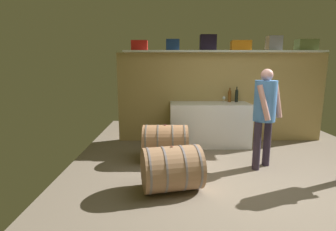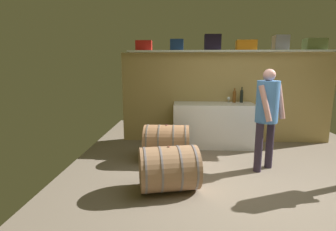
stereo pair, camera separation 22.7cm
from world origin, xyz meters
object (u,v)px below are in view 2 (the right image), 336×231
(winemaker_pouring, at_px, (267,109))
(toolcase_black, at_px, (213,42))
(toolcase_navy, at_px, (177,45))
(wine_bottle_dark, at_px, (242,96))
(work_cabinet, at_px, (213,125))
(wine_glass, at_px, (229,99))
(toolcase_grey, at_px, (281,43))
(wine_barrel_near, at_px, (167,143))
(toolcase_olive, at_px, (315,44))
(toolcase_red, at_px, (144,46))
(wine_bottle_amber, at_px, (234,96))
(toolcase_orange, at_px, (246,45))
(wine_barrel_far, at_px, (169,169))

(winemaker_pouring, bearing_deg, toolcase_black, -102.23)
(toolcase_navy, height_order, wine_bottle_dark, toolcase_navy)
(work_cabinet, xyz_separation_m, wine_glass, (0.35, 0.19, 0.55))
(toolcase_grey, height_order, wine_bottle_dark, toolcase_grey)
(toolcase_black, distance_m, wine_barrel_near, 2.41)
(toolcase_navy, xyz_separation_m, toolcase_olive, (2.89, 0.00, 0.00))
(toolcase_red, relative_size, wine_bottle_amber, 1.10)
(toolcase_orange, distance_m, wine_bottle_dark, 1.07)
(work_cabinet, relative_size, wine_barrel_far, 1.87)
(toolcase_black, bearing_deg, wine_bottle_dark, -7.16)
(toolcase_black, height_order, wine_barrel_far, toolcase_black)
(toolcase_red, distance_m, wine_bottle_dark, 2.39)
(wine_bottle_dark, xyz_separation_m, wine_glass, (-0.27, 0.01, -0.07))
(wine_barrel_near, bearing_deg, toolcase_red, 115.23)
(wine_barrel_near, bearing_deg, wine_bottle_dark, 35.99)
(toolcase_olive, distance_m, winemaker_pouring, 2.37)
(wine_bottle_amber, distance_m, winemaker_pouring, 1.49)
(toolcase_black, bearing_deg, wine_glass, -9.69)
(wine_bottle_amber, distance_m, wine_bottle_dark, 0.16)
(toolcase_orange, distance_m, toolcase_olive, 1.42)
(toolcase_orange, xyz_separation_m, toolcase_grey, (0.71, 0.00, 0.05))
(toolcase_orange, bearing_deg, toolcase_navy, -175.64)
(wine_barrel_near, bearing_deg, wine_bottle_amber, 38.74)
(toolcase_olive, distance_m, wine_bottle_amber, 1.96)
(wine_bottle_dark, height_order, winemaker_pouring, winemaker_pouring)
(toolcase_black, relative_size, wine_bottle_dark, 1.01)
(toolcase_grey, distance_m, work_cabinet, 2.23)
(toolcase_navy, height_order, wine_barrel_far, toolcase_navy)
(winemaker_pouring, bearing_deg, toolcase_olive, -169.85)
(toolcase_olive, xyz_separation_m, wine_barrel_near, (-3.04, -1.20, -1.83))
(toolcase_black, xyz_separation_m, wine_bottle_dark, (0.66, -0.06, -1.13))
(toolcase_navy, relative_size, winemaker_pouring, 0.17)
(toolcase_navy, relative_size, toolcase_orange, 0.68)
(work_cabinet, relative_size, winemaker_pouring, 1.02)
(wine_glass, bearing_deg, toolcase_navy, 177.34)
(toolcase_red, xyz_separation_m, toolcase_orange, (2.19, 0.00, -0.00))
(wine_bottle_dark, xyz_separation_m, winemaker_pouring, (0.07, -1.48, -0.06))
(wine_glass, bearing_deg, work_cabinet, -150.75)
(wine_bottle_dark, relative_size, wine_barrel_near, 0.42)
(wine_glass, bearing_deg, wine_bottle_amber, -6.65)
(toolcase_olive, height_order, wine_barrel_near, toolcase_olive)
(toolcase_olive, relative_size, wine_bottle_amber, 1.34)
(toolcase_red, distance_m, wine_barrel_far, 3.05)
(wine_glass, distance_m, wine_barrel_far, 2.69)
(wine_barrel_far, bearing_deg, toolcase_navy, 75.84)
(toolcase_grey, xyz_separation_m, winemaker_pouring, (-0.69, -1.54, -1.17))
(toolcase_orange, relative_size, wine_barrel_near, 0.51)
(toolcase_navy, bearing_deg, toolcase_olive, 0.81)
(toolcase_black, height_order, toolcase_olive, toolcase_black)
(toolcase_grey, xyz_separation_m, toolcase_olive, (0.70, 0.00, -0.03))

